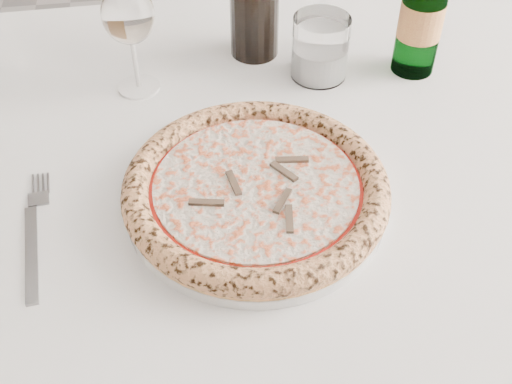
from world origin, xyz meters
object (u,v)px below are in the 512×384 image
tumbler (320,51)px  beer_bottle (423,10)px  dining_table (245,198)px  pizza (256,188)px  plate (256,199)px  wine_glass (128,17)px  chair_far (236,13)px

tumbler → beer_bottle: size_ratio=0.38×
beer_bottle → dining_table: bearing=-151.6°
tumbler → beer_bottle: bearing=-2.4°
dining_table → pizza: size_ratio=4.63×
dining_table → plate: plate is taller
wine_glass → tumbler: (0.26, -0.00, -0.07)m
plate → wine_glass: wine_glass is taller
dining_table → pizza: (-0.00, -0.10, 0.12)m
plate → beer_bottle: (0.27, 0.25, 0.09)m
dining_table → wine_glass: bearing=130.1°
wine_glass → chair_far: bearing=70.5°
chair_far → wine_glass: size_ratio=5.85×
dining_table → chair_far: (0.08, 0.76, -0.13)m
tumbler → beer_bottle: (0.14, -0.01, 0.06)m
dining_table → tumbler: tumbler is taller
dining_table → chair_far: size_ratio=1.55×
dining_table → beer_bottle: size_ratio=5.92×
chair_far → pizza: size_ratio=2.99×
pizza → wine_glass: bearing=117.2°
dining_table → plate: size_ratio=4.72×
chair_far → pizza: chair_far is taller
chair_far → pizza: 0.90m
chair_far → tumbler: (0.05, -0.60, 0.26)m
dining_table → pizza: pizza is taller
dining_table → plate: bearing=-90.0°
dining_table → pizza: bearing=-90.0°
chair_far → wine_glass: (-0.21, -0.60, 0.34)m
pizza → tumbler: tumbler is taller
pizza → chair_far: bearing=84.8°
plate → beer_bottle: beer_bottle is taller
plate → pizza: pizza is taller
pizza → tumbler: size_ratio=3.37×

